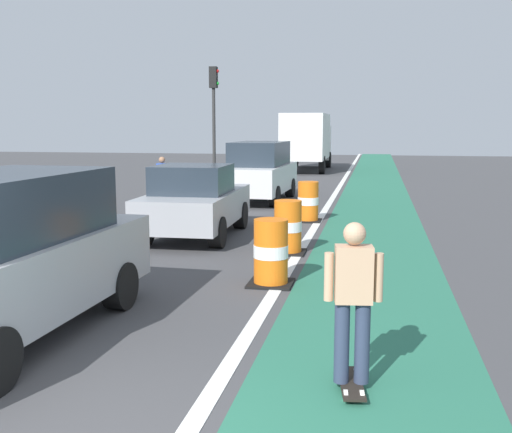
{
  "coord_description": "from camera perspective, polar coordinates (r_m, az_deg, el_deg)",
  "views": [
    {
      "loc": [
        2.42,
        -4.26,
        2.61
      ],
      "look_at": [
        0.48,
        5.53,
        1.1
      ],
      "focal_mm": 42.54,
      "sensor_mm": 36.0,
      "label": 1
    }
  ],
  "objects": [
    {
      "name": "traffic_barrel_mid",
      "position": [
        12.42,
        3.01,
        -1.04
      ],
      "size": [
        0.73,
        0.73,
        1.09
      ],
      "color": "orange",
      "rests_on": "ground"
    },
    {
      "name": "traffic_barrel_front",
      "position": [
        9.96,
        1.41,
        -3.44
      ],
      "size": [
        0.73,
        0.73,
        1.09
      ],
      "color": "orange",
      "rests_on": "ground"
    },
    {
      "name": "parked_sedan_second",
      "position": [
        14.27,
        -5.76,
        1.4
      ],
      "size": [
        2.0,
        4.15,
        1.7
      ],
      "color": "#9EA0A5",
      "rests_on": "ground"
    },
    {
      "name": "traffic_barrel_back",
      "position": [
        16.58,
        4.92,
        1.37
      ],
      "size": [
        0.73,
        0.73,
        1.09
      ],
      "color": "orange",
      "rests_on": "ground"
    },
    {
      "name": "traffic_light_corner",
      "position": [
        26.83,
        -3.98,
        10.48
      ],
      "size": [
        0.41,
        0.32,
        5.1
      ],
      "color": "#2D2D2D",
      "rests_on": "ground"
    },
    {
      "name": "parked_suv_third",
      "position": [
        21.0,
        0.35,
        4.3
      ],
      "size": [
        2.05,
        4.66,
        2.04
      ],
      "color": "silver",
      "rests_on": "ground"
    },
    {
      "name": "skateboarder_on_lane",
      "position": [
        6.04,
        9.11,
        -7.84
      ],
      "size": [
        0.57,
        0.82,
        1.69
      ],
      "color": "black",
      "rests_on": "ground"
    },
    {
      "name": "lane_divider_stripe",
      "position": [
        16.54,
        5.82,
        -0.51
      ],
      "size": [
        0.2,
        80.0,
        0.01
      ],
      "primitive_type": "cube",
      "color": "silver",
      "rests_on": "ground"
    },
    {
      "name": "delivery_truck_down_block",
      "position": [
        35.23,
        4.86,
        7.32
      ],
      "size": [
        2.42,
        7.62,
        3.23
      ],
      "color": "silver",
      "rests_on": "ground"
    },
    {
      "name": "bike_lane_strip",
      "position": [
        16.47,
        11.03,
        -0.67
      ],
      "size": [
        2.5,
        80.0,
        0.01
      ],
      "primitive_type": "cube",
      "color": "#286B51",
      "rests_on": "ground"
    },
    {
      "name": "pedestrian_crossing",
      "position": [
        19.73,
        -8.79,
        3.42
      ],
      "size": [
        0.34,
        0.2,
        1.61
      ],
      "color": "#33333D",
      "rests_on": "ground"
    },
    {
      "name": "parked_suv_nearest",
      "position": [
        7.97,
        -22.65,
        -3.46
      ],
      "size": [
        2.03,
        4.65,
        2.04
      ],
      "color": "#9EA0A5",
      "rests_on": "ground"
    }
  ]
}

